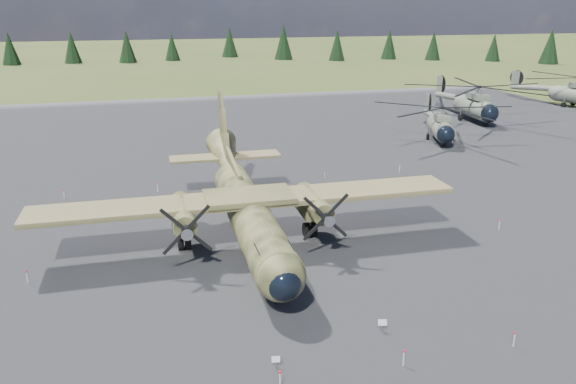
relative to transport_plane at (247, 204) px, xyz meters
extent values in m
plane|color=brown|center=(2.23, -3.10, -2.78)|extent=(500.00, 500.00, 0.00)
cube|color=#515155|center=(2.23, 6.90, -2.78)|extent=(120.00, 120.00, 0.04)
cylinder|color=#32361D|center=(-0.03, -1.56, -0.46)|extent=(3.16, 18.19, 2.82)
sphere|color=#32361D|center=(-0.20, -10.63, -0.46)|extent=(2.82, 2.82, 2.77)
sphere|color=black|center=(-0.21, -11.18, -0.51)|extent=(2.07, 2.07, 2.03)
cube|color=black|center=(-0.17, -9.02, 0.29)|extent=(2.05, 1.65, 0.55)
cone|color=#32361D|center=(0.19, 10.33, 0.60)|extent=(2.90, 6.98, 4.24)
cube|color=#ADB0B2|center=(-0.01, -0.55, -1.62)|extent=(2.03, 6.08, 0.50)
cube|color=#34381D|center=(-0.02, -1.06, 0.69)|extent=(29.29, 3.97, 0.35)
cube|color=#32361D|center=(-0.02, -1.06, 0.92)|extent=(6.11, 3.74, 0.35)
cylinder|color=#32361D|center=(-4.56, -1.27, 0.14)|extent=(1.61, 5.27, 1.51)
cube|color=#32361D|center=(-4.55, -0.47, -0.52)|extent=(1.58, 3.45, 0.81)
cone|color=gray|center=(-4.62, -4.55, 0.14)|extent=(0.78, 0.92, 0.77)
cylinder|color=black|center=(-4.55, -0.47, -2.23)|extent=(0.91, 1.13, 1.11)
cylinder|color=#32361D|center=(4.51, -1.44, 0.14)|extent=(1.61, 5.27, 1.51)
cube|color=#32361D|center=(4.52, -0.64, -0.52)|extent=(1.58, 3.45, 0.81)
cone|color=gray|center=(4.45, -4.72, 0.14)|extent=(0.78, 0.92, 0.77)
cylinder|color=black|center=(4.52, -0.64, -2.23)|extent=(0.91, 1.13, 1.11)
cube|color=#32361D|center=(0.12, 6.50, 1.20)|extent=(0.42, 7.62, 1.69)
cube|color=#34381D|center=(0.20, 10.84, 0.65)|extent=(9.72, 2.40, 0.22)
cylinder|color=gray|center=(-0.18, -9.42, -1.50)|extent=(0.14, 0.14, 0.91)
cylinder|color=black|center=(-0.18, -9.42, -2.23)|extent=(0.37, 0.95, 0.94)
cylinder|color=slate|center=(28.83, 23.74, -1.06)|extent=(4.37, 7.08, 2.32)
sphere|color=black|center=(27.74, 20.58, -1.11)|extent=(2.71, 2.71, 2.14)
sphere|color=slate|center=(29.91, 26.90, -1.06)|extent=(2.71, 2.71, 2.14)
cube|color=slate|center=(28.71, 23.39, 0.42)|extent=(2.46, 3.32, 0.70)
cylinder|color=gray|center=(28.71, 23.39, 1.12)|extent=(0.42, 0.42, 0.93)
cylinder|color=slate|center=(31.04, 30.19, -0.74)|extent=(3.31, 7.75, 1.33)
cube|color=slate|center=(32.17, 33.49, 0.42)|extent=(0.62, 1.30, 2.23)
cylinder|color=black|center=(32.48, 33.38, 0.42)|extent=(0.84, 2.30, 2.41)
cylinder|color=black|center=(27.92, 21.11, -2.41)|extent=(0.45, 0.68, 0.63)
cylinder|color=black|center=(28.00, 25.20, -2.41)|extent=(0.50, 0.79, 0.74)
cylinder|color=gray|center=(28.00, 25.20, -1.92)|extent=(0.17, 0.17, 1.35)
cylinder|color=black|center=(30.37, 24.39, -2.41)|extent=(0.50, 0.79, 0.74)
cylinder|color=gray|center=(30.37, 24.39, -1.92)|extent=(0.17, 0.17, 1.35)
cylinder|color=slate|center=(39.87, 33.52, -0.74)|extent=(3.39, 8.13, 2.75)
sphere|color=black|center=(39.55, 29.56, -0.80)|extent=(2.73, 2.73, 2.53)
sphere|color=slate|center=(40.20, 37.47, -0.74)|extent=(2.73, 2.73, 2.53)
cube|color=slate|center=(39.84, 33.08, 1.02)|extent=(2.16, 3.67, 0.83)
cylinder|color=gray|center=(39.84, 33.08, 1.85)|extent=(0.43, 0.43, 1.10)
cylinder|color=slate|center=(40.54, 41.59, -0.36)|extent=(1.69, 9.45, 1.58)
cube|color=slate|center=(40.87, 45.71, 1.02)|extent=(0.37, 1.56, 2.64)
cylinder|color=black|center=(41.26, 45.67, 1.02)|extent=(0.30, 2.86, 2.86)
cylinder|color=black|center=(39.60, 30.22, -2.34)|extent=(0.37, 0.77, 0.75)
cylinder|color=black|center=(38.50, 34.96, -2.34)|extent=(0.40, 0.91, 0.88)
cylinder|color=gray|center=(38.50, 34.96, -1.76)|extent=(0.17, 0.17, 1.60)
cylinder|color=black|center=(41.46, 34.71, -2.34)|extent=(0.40, 0.91, 0.88)
cylinder|color=gray|center=(41.46, 34.71, -1.76)|extent=(0.17, 0.17, 1.60)
sphere|color=slate|center=(61.57, 43.35, -0.82)|extent=(3.10, 3.10, 2.43)
cylinder|color=slate|center=(60.25, 47.09, -0.45)|extent=(3.83, 8.81, 1.51)
cube|color=slate|center=(58.94, 50.83, 0.87)|extent=(0.71, 1.47, 2.54)
cylinder|color=black|center=(59.29, 50.96, 0.87)|extent=(0.97, 2.62, 2.75)
cylinder|color=black|center=(61.06, 40.48, -2.36)|extent=(0.58, 0.90, 0.85)
cylinder|color=gray|center=(61.06, 40.48, -1.80)|extent=(0.19, 0.19, 1.53)
cylinder|color=black|center=(63.76, 41.43, -2.36)|extent=(0.58, 0.90, 0.85)
cylinder|color=gray|center=(63.76, 41.43, -1.80)|extent=(0.19, 0.19, 1.53)
cube|color=gray|center=(-1.62, -15.16, -2.53)|extent=(0.08, 0.08, 0.49)
cube|color=silver|center=(-1.62, -15.20, -2.30)|extent=(0.42, 0.24, 0.28)
cube|color=gray|center=(4.46, -13.60, -2.50)|extent=(0.10, 0.10, 0.57)
cube|color=silver|center=(4.46, -13.65, -2.23)|extent=(0.49, 0.30, 0.32)
cylinder|color=silver|center=(-1.77, -16.60, -2.38)|extent=(0.07, 0.07, 0.80)
cylinder|color=red|center=(-1.77, -16.60, -1.98)|extent=(0.12, 0.12, 0.10)
cylinder|color=silver|center=(4.23, -16.60, -2.38)|extent=(0.07, 0.07, 0.80)
cylinder|color=red|center=(4.23, -16.60, -1.98)|extent=(0.12, 0.12, 0.10)
cylinder|color=silver|center=(10.23, -16.60, -2.38)|extent=(0.07, 0.07, 0.80)
cylinder|color=red|center=(10.23, -16.60, -1.98)|extent=(0.12, 0.12, 0.10)
cylinder|color=silver|center=(-13.77, 12.90, -2.38)|extent=(0.07, 0.07, 0.80)
cylinder|color=red|center=(-13.77, 12.90, -1.98)|extent=(0.12, 0.12, 0.10)
cylinder|color=silver|center=(-5.77, 12.90, -2.38)|extent=(0.07, 0.07, 0.80)
cylinder|color=red|center=(-5.77, 12.90, -1.98)|extent=(0.12, 0.12, 0.10)
cylinder|color=silver|center=(2.23, 12.90, -2.38)|extent=(0.07, 0.07, 0.80)
cylinder|color=red|center=(2.23, 12.90, -1.98)|extent=(0.12, 0.12, 0.10)
cylinder|color=silver|center=(10.23, 12.90, -2.38)|extent=(0.07, 0.07, 0.80)
cylinder|color=red|center=(10.23, 12.90, -1.98)|extent=(0.12, 0.12, 0.10)
cylinder|color=silver|center=(18.23, 12.90, -2.38)|extent=(0.07, 0.07, 0.80)
cylinder|color=red|center=(18.23, 12.90, -1.98)|extent=(0.12, 0.12, 0.10)
cylinder|color=silver|center=(-14.27, -3.10, -2.38)|extent=(0.07, 0.07, 0.80)
cylinder|color=red|center=(-14.27, -3.10, -1.98)|extent=(0.12, 0.12, 0.10)
cylinder|color=silver|center=(18.73, -3.10, -2.38)|extent=(0.07, 0.07, 0.80)
cylinder|color=red|center=(18.73, -3.10, -1.98)|extent=(0.12, 0.12, 0.10)
cone|color=black|center=(107.22, 101.66, 2.10)|extent=(5.47, 5.47, 9.77)
cone|color=black|center=(96.45, 112.65, 1.19)|extent=(4.44, 4.44, 7.93)
cone|color=black|center=(80.94, 120.58, 1.47)|extent=(4.76, 4.76, 8.49)
cone|color=black|center=(69.53, 127.30, 1.72)|extent=(5.04, 5.04, 9.00)
cone|color=black|center=(52.20, 126.56, 1.77)|extent=(5.10, 5.10, 9.10)
cone|color=black|center=(37.64, 134.29, 2.36)|extent=(5.76, 5.76, 10.29)
cone|color=black|center=(23.10, 146.98, 1.84)|extent=(5.18, 5.18, 9.24)
cone|color=black|center=(4.37, 139.35, 1.21)|extent=(4.47, 4.47, 7.99)
cone|color=black|center=(-8.64, 136.32, 1.76)|extent=(5.08, 5.08, 9.08)
cone|color=black|center=(-23.86, 138.57, 1.60)|extent=(4.91, 4.91, 8.77)
cone|color=black|center=(-40.17, 138.40, 1.67)|extent=(4.99, 4.99, 8.90)
camera|label=1|loc=(-6.85, -36.91, 13.46)|focal=35.00mm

